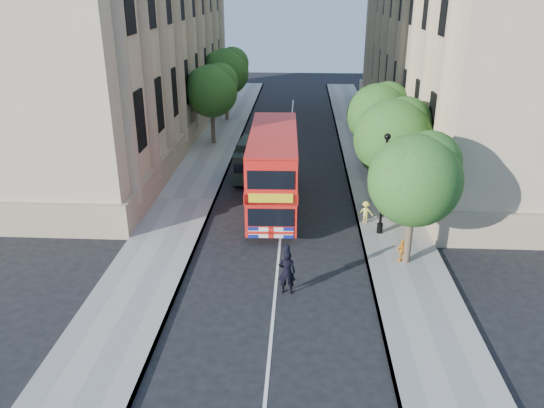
# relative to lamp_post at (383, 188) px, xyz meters

# --- Properties ---
(ground) EXTENTS (120.00, 120.00, 0.00)m
(ground) POSITION_rel_lamp_post_xyz_m (-5.00, -6.00, -2.51)
(ground) COLOR black
(ground) RESTS_ON ground
(pavement_right) EXTENTS (3.50, 80.00, 0.12)m
(pavement_right) POSITION_rel_lamp_post_xyz_m (0.75, 4.00, -2.45)
(pavement_right) COLOR gray
(pavement_right) RESTS_ON ground
(pavement_left) EXTENTS (3.50, 80.00, 0.12)m
(pavement_left) POSITION_rel_lamp_post_xyz_m (-10.75, 4.00, -2.45)
(pavement_left) COLOR gray
(pavement_left) RESTS_ON ground
(building_right) EXTENTS (12.00, 38.00, 18.00)m
(building_right) POSITION_rel_lamp_post_xyz_m (8.80, 18.00, 6.49)
(building_right) COLOR tan
(building_right) RESTS_ON ground
(building_left) EXTENTS (12.00, 38.00, 18.00)m
(building_left) POSITION_rel_lamp_post_xyz_m (-18.80, 18.00, 6.49)
(building_left) COLOR tan
(building_left) RESTS_ON ground
(tree_right_near) EXTENTS (4.00, 4.00, 6.08)m
(tree_right_near) POSITION_rel_lamp_post_xyz_m (0.84, -2.97, 1.74)
(tree_right_near) COLOR #473828
(tree_right_near) RESTS_ON ground
(tree_right_mid) EXTENTS (4.20, 4.20, 6.37)m
(tree_right_mid) POSITION_rel_lamp_post_xyz_m (0.84, 3.03, 1.93)
(tree_right_mid) COLOR #473828
(tree_right_mid) RESTS_ON ground
(tree_right_far) EXTENTS (4.00, 4.00, 6.15)m
(tree_right_far) POSITION_rel_lamp_post_xyz_m (0.84, 9.03, 1.80)
(tree_right_far) COLOR #473828
(tree_right_far) RESTS_ON ground
(tree_left_far) EXTENTS (4.00, 4.00, 6.30)m
(tree_left_far) POSITION_rel_lamp_post_xyz_m (-10.96, 16.03, 1.93)
(tree_left_far) COLOR #473828
(tree_left_far) RESTS_ON ground
(tree_left_back) EXTENTS (4.20, 4.20, 6.65)m
(tree_left_back) POSITION_rel_lamp_post_xyz_m (-10.96, 24.03, 2.20)
(tree_left_back) COLOR #473828
(tree_left_back) RESTS_ON ground
(lamp_post) EXTENTS (0.32, 0.32, 5.16)m
(lamp_post) POSITION_rel_lamp_post_xyz_m (0.00, 0.00, 0.00)
(lamp_post) COLOR black
(lamp_post) RESTS_ON pavement_right
(double_decker_bus) EXTENTS (2.79, 9.53, 4.37)m
(double_decker_bus) POSITION_rel_lamp_post_xyz_m (-5.56, 3.09, -0.10)
(double_decker_bus) COLOR red
(double_decker_bus) RESTS_ON ground
(box_van) EXTENTS (2.07, 4.44, 2.47)m
(box_van) POSITION_rel_lamp_post_xyz_m (-7.19, 7.96, -1.30)
(box_van) COLOR black
(box_van) RESTS_ON ground
(police_constable) EXTENTS (0.71, 0.48, 1.92)m
(police_constable) POSITION_rel_lamp_post_xyz_m (-4.53, -5.74, -1.55)
(police_constable) COLOR black
(police_constable) RESTS_ON ground
(woman_pedestrian) EXTENTS (0.96, 0.89, 1.58)m
(woman_pedestrian) POSITION_rel_lamp_post_xyz_m (0.21, 2.08, -1.60)
(woman_pedestrian) COLOR white
(woman_pedestrian) RESTS_ON pavement_right
(child_a) EXTENTS (0.67, 0.52, 1.07)m
(child_a) POSITION_rel_lamp_post_xyz_m (0.58, -2.96, -1.86)
(child_a) COLOR orange
(child_a) RESTS_ON pavement_right
(child_b) EXTENTS (0.83, 0.56, 1.18)m
(child_b) POSITION_rel_lamp_post_xyz_m (-0.60, 1.24, -1.80)
(child_b) COLOR #DCCA4B
(child_b) RESTS_ON pavement_right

